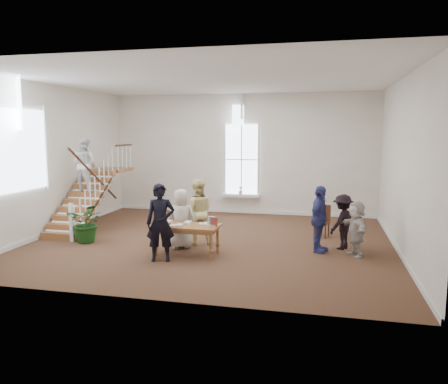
% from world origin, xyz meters
% --- Properties ---
extents(ground, '(10.00, 10.00, 0.00)m').
position_xyz_m(ground, '(0.00, 0.00, 0.00)').
color(ground, '#422A1A').
rests_on(ground, ground).
extents(room_shell, '(10.49, 10.00, 10.00)m').
position_xyz_m(room_shell, '(-0.00, 4.39, 0.40)').
color(room_shell, beige).
rests_on(room_shell, ground).
extents(staircase, '(1.10, 4.10, 2.92)m').
position_xyz_m(staircase, '(-4.34, 0.75, 1.62)').
color(staircase, brown).
rests_on(staircase, ground).
extents(library_table, '(1.65, 0.86, 0.83)m').
position_xyz_m(library_table, '(-0.30, -1.46, 0.68)').
color(library_table, brown).
rests_on(library_table, ground).
extents(police_officer, '(0.78, 0.62, 1.88)m').
position_xyz_m(police_officer, '(-0.73, -2.12, 0.94)').
color(police_officer, black).
rests_on(police_officer, ground).
extents(elderly_woman, '(0.87, 0.66, 1.60)m').
position_xyz_m(elderly_woman, '(-0.63, -0.87, 0.80)').
color(elderly_woman, beige).
rests_on(elderly_woman, ground).
extents(person_yellow, '(1.04, 0.91, 1.81)m').
position_xyz_m(person_yellow, '(-0.33, -0.37, 0.91)').
color(person_yellow, '#FAE99C').
rests_on(person_yellow, ground).
extents(woman_cluster_a, '(0.70, 1.09, 1.73)m').
position_xyz_m(woman_cluster_a, '(2.96, -0.47, 0.87)').
color(woman_cluster_a, navy).
rests_on(woman_cluster_a, ground).
extents(woman_cluster_b, '(0.98, 1.09, 1.46)m').
position_xyz_m(woman_cluster_b, '(3.56, -0.02, 0.73)').
color(woman_cluster_b, black).
rests_on(woman_cluster_b, ground).
extents(woman_cluster_c, '(0.84, 1.36, 1.40)m').
position_xyz_m(woman_cluster_c, '(3.86, -0.67, 0.70)').
color(woman_cluster_c, '#BDB4AA').
rests_on(woman_cluster_c, ground).
extents(floor_plant, '(1.07, 0.95, 1.13)m').
position_xyz_m(floor_plant, '(-3.40, -0.91, 0.57)').
color(floor_plant, '#143D13').
rests_on(floor_plant, ground).
extents(side_chair, '(0.51, 0.51, 0.94)m').
position_xyz_m(side_chair, '(3.05, 1.27, 0.52)').
color(side_chair, '#34190E').
rests_on(side_chair, ground).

